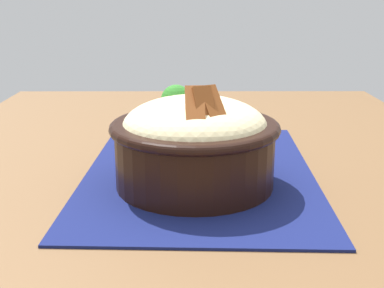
{
  "coord_description": "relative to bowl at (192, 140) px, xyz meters",
  "views": [
    {
      "loc": [
        -0.58,
        0.01,
        0.95
      ],
      "look_at": [
        -0.02,
        0.0,
        0.78
      ],
      "focal_mm": 47.45,
      "sensor_mm": 36.0,
      "label": 1
    }
  ],
  "objects": [
    {
      "name": "table",
      "position": [
        0.02,
        -0.0,
        -0.13
      ],
      "size": [
        1.17,
        0.8,
        0.73
      ],
      "color": "brown",
      "rests_on": "ground_plane"
    },
    {
      "name": "fork",
      "position": [
        0.13,
        -0.03,
        -0.05
      ],
      "size": [
        0.02,
        0.14,
        0.0
      ],
      "color": "silver",
      "rests_on": "placemat"
    },
    {
      "name": "placemat",
      "position": [
        0.05,
        -0.01,
        -0.06
      ],
      "size": [
        0.42,
        0.3,
        0.0
      ],
      "primitive_type": "cube",
      "rotation": [
        0.0,
        0.0,
        -0.03
      ],
      "color": "#11194C",
      "rests_on": "table"
    },
    {
      "name": "bowl",
      "position": [
        0.0,
        0.0,
        0.0
      ],
      "size": [
        0.23,
        0.23,
        0.12
      ],
      "color": "black",
      "rests_on": "placemat"
    }
  ]
}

